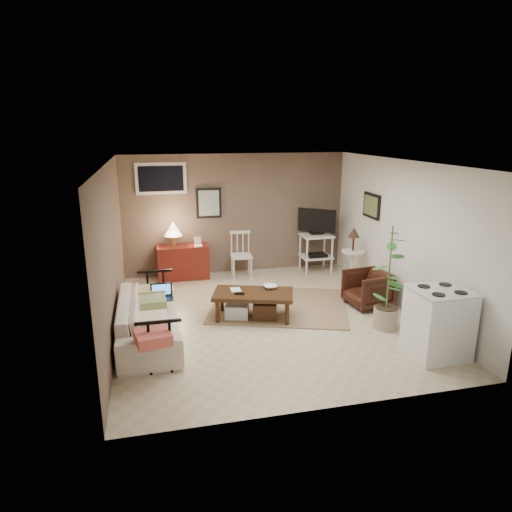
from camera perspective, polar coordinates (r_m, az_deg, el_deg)
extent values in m
plane|color=#C1B293|center=(7.25, 1.36, -7.65)|extent=(5.00, 5.00, 0.00)
cube|color=black|center=(9.10, -5.92, 6.61)|extent=(0.50, 0.03, 0.60)
cube|color=black|center=(8.56, 14.25, 6.12)|extent=(0.03, 0.60, 0.45)
cube|color=silver|center=(8.97, -11.79, 9.46)|extent=(0.96, 0.03, 0.60)
cube|color=#8D6E52|center=(7.69, 2.85, -6.18)|extent=(2.66, 2.39, 0.02)
cube|color=#311E0D|center=(7.05, -0.34, -4.80)|extent=(1.35, 0.97, 0.06)
cylinder|color=#311E0D|center=(6.98, -4.84, -6.97)|extent=(0.06, 0.06, 0.38)
cylinder|color=#311E0D|center=(6.89, 3.91, -7.23)|extent=(0.06, 0.06, 0.38)
cylinder|color=#311E0D|center=(7.40, -4.28, -5.59)|extent=(0.06, 0.06, 0.38)
cylinder|color=#311E0D|center=(7.33, 3.94, -5.82)|extent=(0.06, 0.06, 0.38)
cube|color=black|center=(6.96, -2.07, -4.69)|extent=(0.16, 0.09, 0.02)
cube|color=#432C18|center=(7.14, 1.13, -6.81)|extent=(0.43, 0.40, 0.26)
cube|color=silver|center=(7.18, -2.36, -6.86)|extent=(0.43, 0.40, 0.22)
imported|color=silver|center=(6.57, -13.29, -6.81)|extent=(0.60, 2.07, 0.81)
cube|color=black|center=(6.83, -11.67, -5.28)|extent=(0.32, 0.22, 0.02)
cube|color=black|center=(6.90, -11.76, -4.10)|extent=(0.32, 0.02, 0.20)
cube|color=#317FDE|center=(6.89, -11.75, -4.13)|extent=(0.27, 0.00, 0.16)
cube|color=maroon|center=(9.09, -9.09, -0.74)|extent=(1.00, 0.44, 0.66)
cylinder|color=#B77846|center=(8.93, -10.25, 1.84)|extent=(0.11, 0.11, 0.22)
cone|color=beige|center=(8.87, -10.33, 3.37)|extent=(0.33, 0.33, 0.27)
cube|color=tan|center=(9.03, -7.32, 1.91)|extent=(0.13, 0.02, 0.17)
cube|color=silver|center=(9.06, -1.85, 0.01)|extent=(0.44, 0.44, 0.04)
cylinder|color=silver|center=(8.94, -2.81, -1.71)|extent=(0.03, 0.03, 0.41)
cylinder|color=silver|center=(8.98, -0.60, -1.61)|extent=(0.03, 0.03, 0.41)
cylinder|color=silver|center=(9.27, -3.03, -1.08)|extent=(0.03, 0.03, 0.41)
cylinder|color=silver|center=(9.31, -0.90, -0.98)|extent=(0.03, 0.03, 0.41)
cube|color=silver|center=(9.13, -2.01, 3.00)|extent=(0.41, 0.07, 0.06)
cube|color=silver|center=(9.40, 7.56, 2.57)|extent=(0.62, 0.50, 0.04)
cube|color=silver|center=(9.51, 7.47, -0.06)|extent=(0.62, 0.50, 0.03)
cylinder|color=silver|center=(9.21, 6.38, -0.04)|extent=(0.04, 0.04, 0.78)
cylinder|color=silver|center=(9.40, 9.47, 0.16)|extent=(0.04, 0.04, 0.78)
cylinder|color=silver|center=(9.60, 5.54, 0.63)|extent=(0.04, 0.04, 0.78)
cylinder|color=silver|center=(9.78, 8.52, 0.81)|extent=(0.04, 0.04, 0.78)
cube|color=black|center=(9.39, 7.57, 2.90)|extent=(0.28, 0.16, 0.03)
cube|color=black|center=(9.34, 7.63, 4.44)|extent=(0.66, 0.51, 0.47)
cube|color=#DD8656|center=(9.34, 7.63, 4.44)|extent=(0.55, 0.40, 0.38)
cube|color=black|center=(9.46, 7.59, -0.02)|extent=(0.39, 0.28, 0.11)
cylinder|color=silver|center=(8.86, 11.78, -3.46)|extent=(0.29, 0.29, 0.03)
cylinder|color=silver|center=(8.77, 11.90, -1.49)|extent=(0.06, 0.06, 0.63)
cylinder|color=silver|center=(8.68, 12.01, 0.56)|extent=(0.42, 0.42, 0.03)
cylinder|color=#33150E|center=(8.64, 12.07, 1.57)|extent=(0.04, 0.04, 0.27)
cone|color=#352016|center=(8.59, 12.15, 2.92)|extent=(0.21, 0.21, 0.19)
imported|color=#33150E|center=(7.80, 13.79, -3.80)|extent=(0.68, 0.72, 0.66)
cylinder|color=tan|center=(7.09, 15.87, -7.46)|extent=(0.36, 0.36, 0.32)
cylinder|color=#4C602D|center=(6.83, 16.35, -1.41)|extent=(0.02, 0.02, 1.24)
cube|color=white|center=(6.39, 21.80, -7.90)|extent=(0.68, 0.64, 0.88)
cube|color=silver|center=(6.23, 22.22, -4.05)|extent=(0.70, 0.65, 0.03)
cylinder|color=black|center=(6.01, 21.86, -4.50)|extent=(0.16, 0.16, 0.01)
cylinder|color=black|center=(6.19, 24.25, -4.19)|extent=(0.16, 0.16, 0.01)
cylinder|color=black|center=(6.26, 20.25, -3.57)|extent=(0.16, 0.16, 0.01)
cylinder|color=black|center=(6.43, 22.59, -3.30)|extent=(0.16, 0.16, 0.01)
imported|color=#311E0D|center=(7.19, 1.81, -3.26)|extent=(0.21, 0.06, 0.21)
imported|color=#311E0D|center=(7.08, -3.18, -3.56)|extent=(0.15, 0.02, 0.21)
imported|color=#311E0D|center=(8.89, -7.75, 1.86)|extent=(0.16, 0.03, 0.21)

